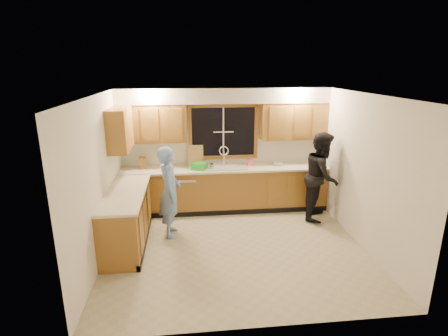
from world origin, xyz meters
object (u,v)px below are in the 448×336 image
object	(u,v)px
knife_block	(143,163)
dish_crate	(199,166)
stove	(121,234)
bowl	(278,164)
woman	(322,176)
dishwasher	(184,193)
man	(170,192)
sink	(225,170)
soap_bottle	(250,161)

from	to	relation	value
knife_block	dish_crate	bearing A→B (deg)	-16.29
stove	knife_block	bearing A→B (deg)	85.62
dish_crate	bowl	size ratio (longest dim) A/B	1.35
dish_crate	bowl	xyz separation A→B (m)	(1.65, 0.10, -0.04)
woman	bowl	xyz separation A→B (m)	(-0.69, 0.64, 0.08)
dishwasher	man	world-z (taller)	man
stove	man	xyz separation A→B (m)	(0.72, 0.79, 0.36)
woman	bowl	distance (m)	0.95
stove	knife_block	xyz separation A→B (m)	(0.15, 1.92, 0.59)
sink	soap_bottle	xyz separation A→B (m)	(0.53, 0.06, 0.15)
woman	soap_bottle	bearing A→B (deg)	90.21
dishwasher	knife_block	size ratio (longest dim) A/B	3.44
man	woman	bearing A→B (deg)	-83.67
stove	soap_bottle	distance (m)	3.05
stove	woman	bearing A→B (deg)	18.60
stove	bowl	xyz separation A→B (m)	(2.92, 1.86, 0.50)
man	sink	bearing A→B (deg)	-48.28
knife_block	soap_bottle	world-z (taller)	knife_block
sink	knife_block	bearing A→B (deg)	176.82
woman	dishwasher	bearing A→B (deg)	105.17
dishwasher	stove	world-z (taller)	stove
sink	knife_block	xyz separation A→B (m)	(-1.65, 0.09, 0.17)
man	dish_crate	world-z (taller)	man
sink	soap_bottle	distance (m)	0.55
dish_crate	soap_bottle	distance (m)	1.06
sink	man	xyz separation A→B (m)	(-1.08, -1.04, -0.06)
man	bowl	distance (m)	2.46
dishwasher	stove	size ratio (longest dim) A/B	0.91
sink	man	size ratio (longest dim) A/B	0.53
dishwasher	knife_block	xyz separation A→B (m)	(-0.80, 0.11, 0.63)
woman	dish_crate	distance (m)	2.41
stove	woman	xyz separation A→B (m)	(3.62, 1.22, 0.41)
sink	stove	size ratio (longest dim) A/B	0.96
dishwasher	man	distance (m)	1.12
soap_bottle	dish_crate	bearing A→B (deg)	-172.91
dishwasher	soap_bottle	bearing A→B (deg)	3.26
stove	sink	bearing A→B (deg)	45.39
soap_bottle	man	bearing A→B (deg)	-145.59
dishwasher	woman	distance (m)	2.77
man	knife_block	bearing A→B (deg)	24.74
man	dish_crate	xyz separation A→B (m)	(0.55, 0.97, 0.18)
sink	woman	size ratio (longest dim) A/B	0.50
dishwasher	soap_bottle	world-z (taller)	soap_bottle
stove	man	bearing A→B (deg)	47.56
dishwasher	dish_crate	distance (m)	0.66
sink	stove	distance (m)	2.60
sink	bowl	distance (m)	1.13
man	dish_crate	bearing A→B (deg)	-31.86
stove	dish_crate	xyz separation A→B (m)	(1.27, 1.76, 0.54)
knife_block	stove	bearing A→B (deg)	-102.64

